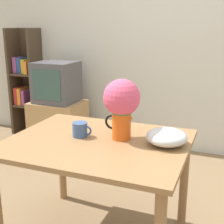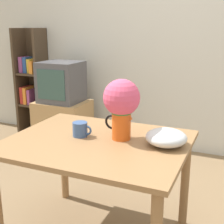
# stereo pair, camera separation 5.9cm
# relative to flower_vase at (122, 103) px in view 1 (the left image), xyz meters

# --- Properties ---
(wall_back) EXTENTS (8.00, 0.05, 2.60)m
(wall_back) POSITION_rel_flower_vase_xyz_m (-0.01, 1.78, 0.34)
(wall_back) COLOR silver
(wall_back) RESTS_ON ground_plane
(table) EXTENTS (1.13, 0.90, 0.73)m
(table) POSITION_rel_flower_vase_xyz_m (-0.13, -0.09, -0.34)
(table) COLOR olive
(table) RESTS_ON ground_plane
(flower_vase) EXTENTS (0.23, 0.23, 0.39)m
(flower_vase) POSITION_rel_flower_vase_xyz_m (0.00, 0.00, 0.00)
(flower_vase) COLOR #E05619
(flower_vase) RESTS_ON table
(coffee_mug) EXTENTS (0.13, 0.10, 0.09)m
(coffee_mug) POSITION_rel_flower_vase_xyz_m (-0.26, -0.06, -0.19)
(coffee_mug) COLOR #385689
(coffee_mug) RESTS_ON table
(white_bowl) EXTENTS (0.25, 0.25, 0.10)m
(white_bowl) POSITION_rel_flower_vase_xyz_m (0.29, 0.00, -0.19)
(white_bowl) COLOR silver
(white_bowl) RESTS_ON table
(tv_stand) EXTENTS (0.60, 0.47, 0.56)m
(tv_stand) POSITION_rel_flower_vase_xyz_m (-1.29, 1.33, -0.68)
(tv_stand) COLOR tan
(tv_stand) RESTS_ON ground_plane
(tv_set) EXTENTS (0.46, 0.43, 0.47)m
(tv_set) POSITION_rel_flower_vase_xyz_m (-1.29, 1.33, -0.17)
(tv_set) COLOR #4C4C51
(tv_set) RESTS_ON tv_stand
(bookshelf) EXTENTS (0.38, 0.29, 1.40)m
(bookshelf) POSITION_rel_flower_vase_xyz_m (-1.94, 1.64, -0.26)
(bookshelf) COLOR #423323
(bookshelf) RESTS_ON ground_plane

